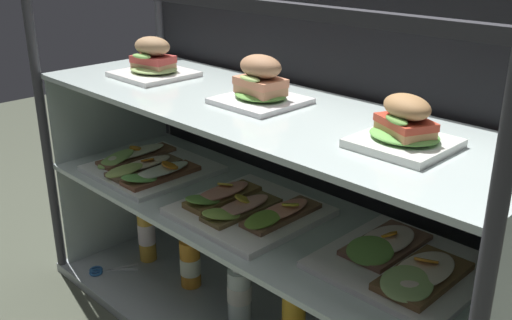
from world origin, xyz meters
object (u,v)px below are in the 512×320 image
(juice_bottle_front_left_end, at_px, (147,232))
(open_sandwich_tray_far_left, at_px, (247,209))
(open_sandwich_tray_near_right_corner, at_px, (148,167))
(juice_bottle_back_center, at_px, (239,291))
(plated_roll_sandwich_far_right, at_px, (260,85))
(open_sandwich_tray_mid_right, at_px, (403,263))
(plated_roll_sandwich_right_of_center, at_px, (405,129))
(juice_bottle_near_post, at_px, (189,262))
(plated_roll_sandwich_near_right_corner, at_px, (152,63))
(kitchen_scissors, at_px, (102,270))

(juice_bottle_front_left_end, bearing_deg, open_sandwich_tray_far_left, -2.98)
(open_sandwich_tray_near_right_corner, distance_m, juice_bottle_back_center, 0.48)
(plated_roll_sandwich_far_right, distance_m, juice_bottle_back_center, 0.62)
(open_sandwich_tray_far_left, relative_size, open_sandwich_tray_mid_right, 1.00)
(open_sandwich_tray_near_right_corner, bearing_deg, plated_roll_sandwich_right_of_center, 2.31)
(juice_bottle_near_post, xyz_separation_m, juice_bottle_back_center, (0.24, -0.00, 0.01))
(plated_roll_sandwich_far_right, xyz_separation_m, plated_roll_sandwich_right_of_center, (0.43, -0.03, -0.01))
(plated_roll_sandwich_right_of_center, height_order, open_sandwich_tray_mid_right, plated_roll_sandwich_right_of_center)
(juice_bottle_back_center, bearing_deg, plated_roll_sandwich_far_right, 23.97)
(plated_roll_sandwich_near_right_corner, relative_size, juice_bottle_near_post, 0.94)
(plated_roll_sandwich_near_right_corner, distance_m, juice_bottle_back_center, 0.72)
(plated_roll_sandwich_near_right_corner, bearing_deg, juice_bottle_front_left_end, -179.79)
(plated_roll_sandwich_near_right_corner, bearing_deg, plated_roll_sandwich_right_of_center, -0.37)
(plated_roll_sandwich_near_right_corner, bearing_deg, plated_roll_sandwich_far_right, 2.72)
(open_sandwich_tray_far_left, height_order, juice_bottle_back_center, open_sandwich_tray_far_left)
(open_sandwich_tray_far_left, distance_m, open_sandwich_tray_mid_right, 0.44)
(plated_roll_sandwich_near_right_corner, distance_m, plated_roll_sandwich_far_right, 0.43)
(plated_roll_sandwich_near_right_corner, relative_size, open_sandwich_tray_far_left, 0.61)
(plated_roll_sandwich_far_right, relative_size, juice_bottle_near_post, 0.89)
(plated_roll_sandwich_right_of_center, height_order, juice_bottle_near_post, plated_roll_sandwich_right_of_center)
(open_sandwich_tray_mid_right, bearing_deg, kitchen_scissors, -169.23)
(open_sandwich_tray_near_right_corner, height_order, open_sandwich_tray_far_left, open_sandwich_tray_far_left)
(plated_roll_sandwich_right_of_center, xyz_separation_m, open_sandwich_tray_far_left, (-0.43, -0.02, -0.32))
(open_sandwich_tray_near_right_corner, distance_m, open_sandwich_tray_far_left, 0.43)
(open_sandwich_tray_near_right_corner, relative_size, juice_bottle_back_center, 1.55)
(juice_bottle_near_post, bearing_deg, juice_bottle_back_center, -1.19)
(kitchen_scissors, bearing_deg, plated_roll_sandwich_near_right_corner, 48.94)
(open_sandwich_tray_far_left, bearing_deg, plated_roll_sandwich_far_right, 91.91)
(plated_roll_sandwich_near_right_corner, relative_size, open_sandwich_tray_mid_right, 0.61)
(juice_bottle_front_left_end, bearing_deg, open_sandwich_tray_mid_right, 1.90)
(plated_roll_sandwich_near_right_corner, height_order, open_sandwich_tray_near_right_corner, plated_roll_sandwich_near_right_corner)
(open_sandwich_tray_near_right_corner, xyz_separation_m, kitchen_scissors, (-0.14, -0.12, -0.38))
(open_sandwich_tray_far_left, bearing_deg, juice_bottle_back_center, 158.09)
(juice_bottle_near_post, bearing_deg, plated_roll_sandwich_near_right_corner, -179.85)
(open_sandwich_tray_far_left, xyz_separation_m, juice_bottle_near_post, (-0.30, 0.03, -0.30))
(plated_roll_sandwich_near_right_corner, xyz_separation_m, open_sandwich_tray_far_left, (0.43, -0.03, -0.32))
(plated_roll_sandwich_far_right, relative_size, juice_bottle_front_left_end, 0.78)
(plated_roll_sandwich_right_of_center, relative_size, open_sandwich_tray_far_left, 0.53)
(plated_roll_sandwich_far_right, relative_size, plated_roll_sandwich_right_of_center, 1.09)
(plated_roll_sandwich_right_of_center, distance_m, juice_bottle_front_left_end, 1.13)
(open_sandwich_tray_near_right_corner, distance_m, juice_bottle_front_left_end, 0.30)
(plated_roll_sandwich_far_right, distance_m, kitchen_scissors, 0.92)
(open_sandwich_tray_mid_right, bearing_deg, open_sandwich_tray_far_left, -172.22)
(plated_roll_sandwich_far_right, xyz_separation_m, open_sandwich_tray_mid_right, (0.44, 0.01, -0.32))
(plated_roll_sandwich_far_right, relative_size, open_sandwich_tray_far_left, 0.58)
(plated_roll_sandwich_near_right_corner, distance_m, juice_bottle_front_left_end, 0.61)
(plated_roll_sandwich_near_right_corner, bearing_deg, open_sandwich_tray_far_left, -3.70)
(plated_roll_sandwich_far_right, bearing_deg, juice_bottle_front_left_end, -177.74)
(juice_bottle_front_left_end, xyz_separation_m, juice_bottle_back_center, (0.47, -0.00, -0.01))
(kitchen_scissors, bearing_deg, open_sandwich_tray_far_left, 13.01)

